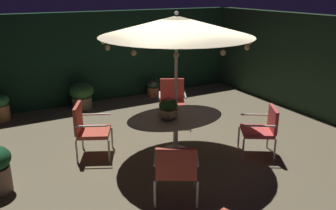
% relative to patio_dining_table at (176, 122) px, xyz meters
% --- Properties ---
extents(ground_plane, '(8.04, 7.88, 0.02)m').
position_rel_patio_dining_table_xyz_m(ground_plane, '(0.18, 0.19, -0.64)').
color(ground_plane, brown).
extents(hedge_backdrop_rear, '(8.04, 0.30, 2.42)m').
position_rel_patio_dining_table_xyz_m(hedge_backdrop_rear, '(0.18, 3.98, 0.58)').
color(hedge_backdrop_rear, '#142F1E').
rests_on(hedge_backdrop_rear, ground_plane).
extents(hedge_backdrop_right, '(0.30, 7.88, 2.42)m').
position_rel_patio_dining_table_xyz_m(hedge_backdrop_right, '(4.05, 0.19, 0.58)').
color(hedge_backdrop_right, '#1C301E').
rests_on(hedge_backdrop_right, ground_plane).
extents(patio_dining_table, '(1.89, 1.27, 0.74)m').
position_rel_patio_dining_table_xyz_m(patio_dining_table, '(0.00, 0.00, 0.00)').
color(patio_dining_table, silver).
rests_on(patio_dining_table, ground_plane).
extents(patio_umbrella, '(2.70, 2.70, 2.63)m').
position_rel_patio_dining_table_xyz_m(patio_umbrella, '(-0.00, -0.00, 1.76)').
color(patio_umbrella, silver).
rests_on(patio_umbrella, ground_plane).
extents(centerpiece_planter, '(0.36, 0.36, 0.41)m').
position_rel_patio_dining_table_xyz_m(centerpiece_planter, '(-0.19, -0.06, 0.33)').
color(centerpiece_planter, tan).
rests_on(centerpiece_planter, patio_dining_table).
extents(patio_chair_north, '(0.82, 0.82, 0.94)m').
position_rel_patio_dining_table_xyz_m(patio_chair_north, '(1.37, -0.85, -0.08)').
color(patio_chair_north, silver).
rests_on(patio_chair_north, ground_plane).
extents(patio_chair_northeast, '(0.81, 0.80, 1.00)m').
position_rel_patio_dining_table_xyz_m(patio_chair_northeast, '(0.74, 1.45, -0.06)').
color(patio_chair_northeast, silver).
rests_on(patio_chair_northeast, ground_plane).
extents(patio_chair_east, '(0.81, 0.82, 1.00)m').
position_rel_patio_dining_table_xyz_m(patio_chair_east, '(-1.47, 0.70, -0.06)').
color(patio_chair_east, silver).
rests_on(patio_chair_east, ground_plane).
extents(patio_chair_southeast, '(0.82, 0.80, 0.93)m').
position_rel_patio_dining_table_xyz_m(patio_chair_southeast, '(-0.80, -1.40, -0.08)').
color(patio_chair_southeast, beige).
rests_on(patio_chair_southeast, ground_plane).
extents(potted_plant_left_far, '(0.35, 0.36, 0.49)m').
position_rel_patio_dining_table_xyz_m(potted_plant_left_far, '(1.26, 3.48, -0.37)').
color(potted_plant_left_far, '#AE5E3D').
rests_on(potted_plant_left_far, ground_plane).
extents(potted_plant_right_far, '(0.62, 0.62, 0.70)m').
position_rel_patio_dining_table_xyz_m(potted_plant_right_far, '(-0.85, 3.40, -0.25)').
color(potted_plant_right_far, '#7D674D').
rests_on(potted_plant_right_far, ground_plane).
extents(potted_plant_back_right, '(0.42, 0.42, 0.66)m').
position_rel_patio_dining_table_xyz_m(potted_plant_back_right, '(-2.77, 3.42, -0.27)').
color(potted_plant_back_right, '#AE7045').
rests_on(potted_plant_back_right, ground_plane).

